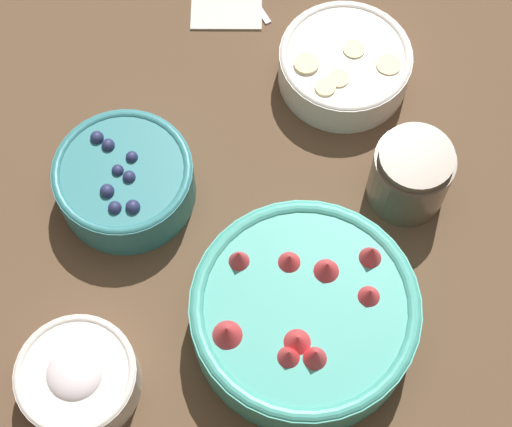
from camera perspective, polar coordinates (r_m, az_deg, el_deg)
The scene contains 6 objects.
ground_plane at distance 0.97m, azimuth 1.76°, elevation 0.47°, with size 4.00×4.00×0.00m, color brown.
bowl_strawberries at distance 0.89m, azimuth 3.22°, elevation -6.62°, with size 0.24×0.24×0.09m.
bowl_blueberries at distance 0.96m, azimuth -8.76°, elevation 2.27°, with size 0.16×0.16×0.07m.
bowl_bananas at distance 1.04m, azimuth 5.92°, elevation 9.88°, with size 0.16×0.16×0.05m.
bowl_cream at distance 0.90m, azimuth -11.79°, elevation -10.66°, with size 0.12×0.12×0.06m.
jar_chocolate at distance 0.96m, azimuth 10.23°, elevation 2.47°, with size 0.09×0.09×0.09m.
Camera 1 is at (0.40, 0.11, 0.88)m, focal length 60.00 mm.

